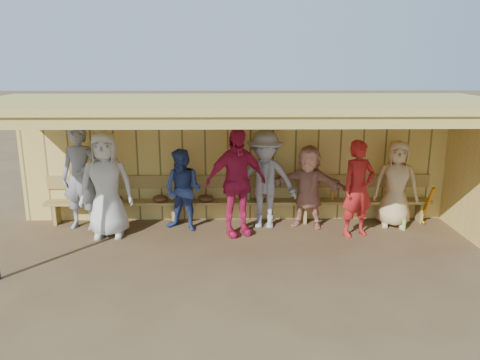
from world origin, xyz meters
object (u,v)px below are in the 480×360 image
(player_g, at_px, (358,189))
(player_c, at_px, (183,190))
(bench, at_px, (239,196))
(player_a, at_px, (81,178))
(player_d, at_px, (236,182))
(player_e, at_px, (265,180))
(player_b, at_px, (106,185))
(player_f, at_px, (308,187))
(player_h, at_px, (396,184))

(player_g, bearing_deg, player_c, 152.70)
(player_c, bearing_deg, bench, 45.01)
(player_a, height_order, player_d, player_a)
(player_a, relative_size, player_g, 1.12)
(player_c, xyz_separation_m, bench, (1.06, 0.44, -0.25))
(player_c, xyz_separation_m, player_d, (0.99, -0.26, 0.21))
(player_c, relative_size, player_e, 0.83)
(player_b, xyz_separation_m, player_d, (2.34, 0.03, 0.03))
(player_c, relative_size, player_f, 0.97)
(player_h, bearing_deg, player_a, -167.32)
(player_a, xyz_separation_m, player_c, (1.94, -0.14, -0.22))
(player_c, height_order, player_e, player_e)
(player_c, bearing_deg, player_f, 25.57)
(player_a, height_order, player_c, player_a)
(player_c, relative_size, player_d, 0.78)
(player_f, xyz_separation_m, bench, (-1.31, 0.31, -0.27))
(player_e, xyz_separation_m, player_g, (1.65, -0.49, -0.05))
(player_b, distance_m, player_e, 2.92)
(bench, bearing_deg, player_f, -13.11)
(player_a, bearing_deg, player_b, -28.09)
(player_b, bearing_deg, player_g, -6.09)
(player_e, height_order, player_f, player_e)
(player_d, bearing_deg, player_b, 158.28)
(player_c, distance_m, player_h, 4.05)
(player_f, height_order, player_h, player_h)
(player_d, bearing_deg, bench, 62.03)
(player_g, bearing_deg, player_f, 128.03)
(player_h, height_order, bench, player_h)
(player_b, height_order, player_f, player_b)
(player_b, xyz_separation_m, player_e, (2.89, 0.43, -0.03))
(player_d, xyz_separation_m, player_g, (2.20, -0.09, -0.11))
(player_b, height_order, player_c, player_b)
(player_h, bearing_deg, player_c, -165.34)
(player_b, height_order, bench, player_b)
(player_a, xyz_separation_m, player_f, (4.30, 0.00, -0.20))
(player_e, distance_m, player_h, 2.52)
(player_b, distance_m, player_c, 1.39)
(player_d, height_order, player_e, player_d)
(player_a, bearing_deg, player_h, 7.94)
(player_g, relative_size, player_h, 1.05)
(player_d, bearing_deg, player_g, -24.71)
(player_f, relative_size, player_g, 0.90)
(player_d, relative_size, bench, 0.26)
(player_b, height_order, player_g, player_b)
(player_d, relative_size, player_e, 1.06)
(player_c, relative_size, bench, 0.20)
(player_c, bearing_deg, player_d, 7.28)
(player_a, distance_m, player_e, 3.47)
(player_b, height_order, player_e, player_b)
(player_c, height_order, player_g, player_g)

